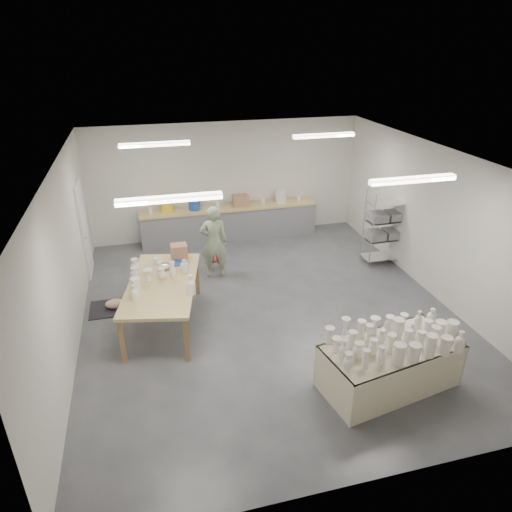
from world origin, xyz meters
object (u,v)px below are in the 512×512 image
object	(u,v)px
potter	(214,242)
work_table	(162,280)
drying_table	(390,362)
red_stool	(213,260)

from	to	relation	value
potter	work_table	bearing A→B (deg)	58.97
drying_table	potter	bearing A→B (deg)	104.69
work_table	red_stool	distance (m)	2.29
work_table	red_stool	world-z (taller)	work_table
work_table	potter	distance (m)	1.99
potter	red_stool	distance (m)	0.63
drying_table	work_table	size ratio (longest dim) A/B	0.87
work_table	red_stool	size ratio (longest dim) A/B	6.62
potter	red_stool	bearing A→B (deg)	-83.29
drying_table	red_stool	xyz separation A→B (m)	(-1.96, 4.49, -0.17)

